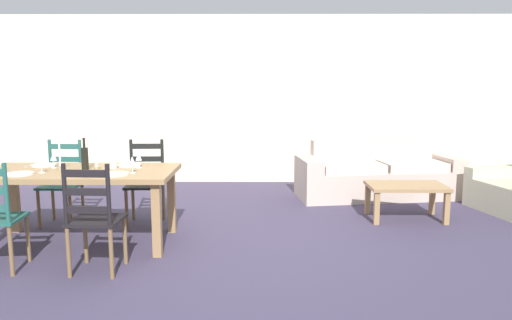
{
  "coord_description": "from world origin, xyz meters",
  "views": [
    {
      "loc": [
        0.37,
        -4.62,
        1.57
      ],
      "look_at": [
        0.34,
        0.73,
        0.75
      ],
      "focal_mm": 33.72,
      "sensor_mm": 36.0,
      "label": 1
    }
  ],
  "objects": [
    {
      "name": "dinner_plate_far_right",
      "position": [
        -0.97,
        0.3,
        0.76
      ],
      "size": [
        0.24,
        0.24,
        0.02
      ],
      "primitive_type": "cylinder",
      "color": "white",
      "rests_on": "dining_table"
    },
    {
      "name": "fork_far_right",
      "position": [
        -1.12,
        0.3,
        0.75
      ],
      "size": [
        0.03,
        0.17,
        0.01
      ],
      "primitive_type": "cube",
      "rotation": [
        0.0,
        0.0,
        -0.07
      ],
      "color": "silver",
      "rests_on": "dining_table"
    },
    {
      "name": "fork_near_left",
      "position": [
        -2.02,
        -0.2,
        0.75
      ],
      "size": [
        0.03,
        0.17,
        0.01
      ],
      "primitive_type": "cube",
      "rotation": [
        0.0,
        0.0,
        0.08
      ],
      "color": "silver",
      "rests_on": "dining_table"
    },
    {
      "name": "wine_glass_near_left",
      "position": [
        -1.71,
        -0.1,
        0.86
      ],
      "size": [
        0.06,
        0.06,
        0.16
      ],
      "color": "white",
      "rests_on": "dining_table"
    },
    {
      "name": "ground_plane",
      "position": [
        0.0,
        0.0,
        -0.01
      ],
      "size": [
        9.6,
        9.6,
        0.02
      ],
      "primitive_type": "cube",
      "color": "#3E374F"
    },
    {
      "name": "coffee_cup_primary",
      "position": [
        -1.1,
        0.15,
        0.8
      ],
      "size": [
        0.07,
        0.07,
        0.09
      ],
      "primitive_type": "cylinder",
      "color": "silver",
      "rests_on": "dining_table"
    },
    {
      "name": "dinner_plate_near_right",
      "position": [
        -0.97,
        -0.2,
        0.76
      ],
      "size": [
        0.24,
        0.24,
        0.02
      ],
      "primitive_type": "cylinder",
      "color": "white",
      "rests_on": "dining_table"
    },
    {
      "name": "wall_far",
      "position": [
        0.0,
        3.3,
        1.35
      ],
      "size": [
        9.6,
        0.16,
        2.7
      ],
      "primitive_type": "cube",
      "color": "beige",
      "rests_on": "ground_plane"
    },
    {
      "name": "wine_glass_far_left",
      "position": [
        -1.72,
        0.19,
        0.86
      ],
      "size": [
        0.06,
        0.06,
        0.16
      ],
      "color": "white",
      "rests_on": "dining_table"
    },
    {
      "name": "coffee_table",
      "position": [
        2.12,
        0.97,
        0.36
      ],
      "size": [
        0.9,
        0.56,
        0.42
      ],
      "color": "#9D784D",
      "rests_on": "ground_plane"
    },
    {
      "name": "dining_table",
      "position": [
        -1.42,
        0.05,
        0.66
      ],
      "size": [
        1.9,
        0.96,
        0.75
      ],
      "color": "#9D784D",
      "rests_on": "ground_plane"
    },
    {
      "name": "fork_near_right",
      "position": [
        -1.12,
        -0.2,
        0.75
      ],
      "size": [
        0.03,
        0.17,
        0.01
      ],
      "primitive_type": "cube",
      "rotation": [
        0.0,
        0.0,
        0.06
      ],
      "color": "silver",
      "rests_on": "dining_table"
    },
    {
      "name": "couch",
      "position": [
        2.07,
        2.18,
        0.29
      ],
      "size": [
        2.37,
        1.11,
        0.8
      ],
      "color": "#C5B0A1",
      "rests_on": "ground_plane"
    },
    {
      "name": "candle_tall",
      "position": [
        -1.6,
        0.07,
        0.83
      ],
      "size": [
        0.05,
        0.05,
        0.29
      ],
      "color": "#998C66",
      "rests_on": "dining_table"
    },
    {
      "name": "dining_chair_far_left",
      "position": [
        -1.89,
        0.78,
        0.48
      ],
      "size": [
        0.44,
        0.42,
        0.96
      ],
      "color": "#23554D",
      "rests_on": "ground_plane"
    },
    {
      "name": "wine_glass_far_right",
      "position": [
        -0.85,
        0.2,
        0.86
      ],
      "size": [
        0.06,
        0.06,
        0.16
      ],
      "color": "white",
      "rests_on": "dining_table"
    },
    {
      "name": "dinner_plate_near_left",
      "position": [
        -1.87,
        -0.2,
        0.76
      ],
      "size": [
        0.24,
        0.24,
        0.02
      ],
      "primitive_type": "cylinder",
      "color": "white",
      "rests_on": "dining_table"
    },
    {
      "name": "wine_bottle",
      "position": [
        -1.36,
        0.1,
        0.87
      ],
      "size": [
        0.07,
        0.07,
        0.32
      ],
      "color": "black",
      "rests_on": "dining_table"
    },
    {
      "name": "candle_short",
      "position": [
        -1.22,
        0.01,
        0.8
      ],
      "size": [
        0.05,
        0.05,
        0.18
      ],
      "color": "#998C66",
      "rests_on": "dining_table"
    },
    {
      "name": "dining_chair_far_right",
      "position": [
        -0.94,
        0.81,
        0.48
      ],
      "size": [
        0.44,
        0.42,
        0.96
      ],
      "color": "black",
      "rests_on": "ground_plane"
    },
    {
      "name": "dinner_plate_far_left",
      "position": [
        -1.87,
        0.3,
        0.76
      ],
      "size": [
        0.24,
        0.24,
        0.02
      ],
      "primitive_type": "cylinder",
      "color": "white",
      "rests_on": "dining_table"
    },
    {
      "name": "dining_chair_near_right",
      "position": [
        -1.01,
        -0.73,
        0.48
      ],
      "size": [
        0.44,
        0.42,
        0.96
      ],
      "color": "black",
      "rests_on": "ground_plane"
    },
    {
      "name": "wine_glass_near_right",
      "position": [
        -0.84,
        -0.09,
        0.86
      ],
      "size": [
        0.06,
        0.06,
        0.16
      ],
      "color": "white",
      "rests_on": "dining_table"
    },
    {
      "name": "fork_far_left",
      "position": [
        -2.02,
        0.3,
        0.75
      ],
      "size": [
        0.03,
        0.17,
        0.01
      ],
      "primitive_type": "cube",
      "rotation": [
        0.0,
        0.0,
        -0.08
      ],
      "color": "silver",
      "rests_on": "dining_table"
    }
  ]
}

